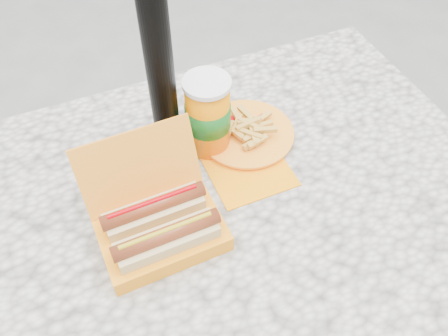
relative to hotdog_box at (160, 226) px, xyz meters
name	(u,v)px	position (x,y,z in m)	size (l,w,h in m)	color
picnic_table	(201,241)	(0.08, 0.03, -0.15)	(1.20, 0.80, 0.75)	beige
hotdog_box	(160,226)	(0.00, 0.00, 0.00)	(0.22, 0.20, 0.16)	orange
fries_plate	(246,135)	(0.24, 0.16, -0.03)	(0.22, 0.26, 0.04)	orange
soda_cup	(208,115)	(0.16, 0.18, 0.05)	(0.09, 0.09, 0.17)	orange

